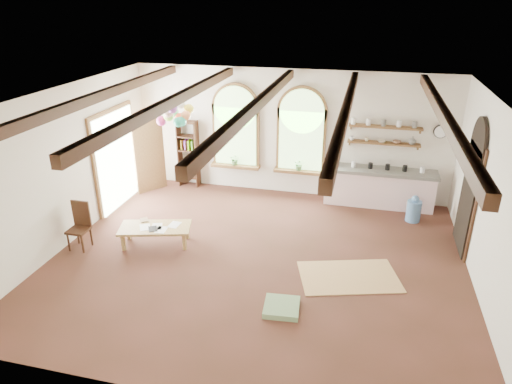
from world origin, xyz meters
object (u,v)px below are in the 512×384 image
(kitchen_counter, at_px, (379,187))
(side_chair, at_px, (80,235))
(balloon_cluster, at_px, (175,113))
(coffee_table, at_px, (155,229))

(kitchen_counter, height_order, side_chair, side_chair)
(kitchen_counter, bearing_deg, side_chair, -148.86)
(balloon_cluster, bearing_deg, side_chair, -117.72)
(kitchen_counter, bearing_deg, coffee_table, -145.39)
(kitchen_counter, height_order, balloon_cluster, balloon_cluster)
(side_chair, bearing_deg, coffee_table, 18.67)
(side_chair, bearing_deg, balloon_cluster, 62.28)
(kitchen_counter, bearing_deg, balloon_cluster, -165.39)
(coffee_table, bearing_deg, balloon_cluster, 96.24)
(kitchen_counter, relative_size, coffee_table, 1.71)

